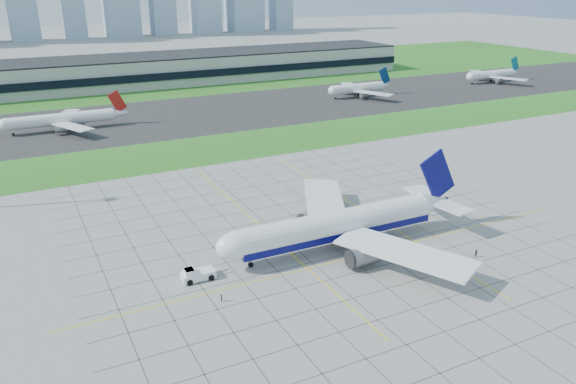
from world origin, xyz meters
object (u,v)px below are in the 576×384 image
(airliner, at_px, (339,225))
(crew_far, at_px, (476,253))
(crew_near, at_px, (221,298))
(distant_jet_1, at_px, (63,119))
(pushback_tug, at_px, (196,274))
(distant_jet_3, at_px, (492,74))
(distant_jet_2, at_px, (359,88))

(airliner, distance_m, crew_far, 30.08)
(crew_near, relative_size, distant_jet_1, 0.03)
(crew_near, bearing_deg, pushback_tug, 23.22)
(airliner, height_order, crew_far, airliner)
(pushback_tug, distance_m, crew_far, 59.51)
(distant_jet_1, relative_size, distant_jet_3, 1.07)
(airliner, relative_size, distant_jet_3, 1.45)
(crew_far, bearing_deg, crew_near, -173.44)
(pushback_tug, relative_size, distant_jet_3, 0.23)
(distant_jet_2, height_order, distant_jet_3, same)
(crew_far, xyz_separation_m, distant_jet_1, (-66.00, 155.31, 3.61))
(airliner, relative_size, crew_far, 35.34)
(airliner, relative_size, pushback_tug, 6.37)
(pushback_tug, height_order, distant_jet_1, distant_jet_1)
(crew_near, relative_size, crew_far, 0.89)
(airliner, xyz_separation_m, crew_near, (-31.35, -9.74, -4.48))
(airliner, relative_size, distant_jet_2, 1.45)
(airliner, bearing_deg, crew_near, -162.28)
(distant_jet_2, bearing_deg, crew_far, -115.38)
(airliner, relative_size, crew_near, 39.78)
(airliner, xyz_separation_m, distant_jet_3, (191.70, 141.66, -0.77))
(pushback_tug, bearing_deg, airliner, 0.20)
(airliner, xyz_separation_m, pushback_tug, (-32.89, 0.15, -4.06))
(pushback_tug, xyz_separation_m, crew_near, (1.54, -9.89, -0.42))
(crew_near, bearing_deg, crew_far, -83.94)
(pushback_tug, distance_m, distant_jet_1, 137.70)
(pushback_tug, height_order, distant_jet_2, distant_jet_2)
(distant_jet_1, height_order, distant_jet_2, same)
(crew_near, distance_m, distant_jet_3, 269.61)
(pushback_tug, relative_size, distant_jet_2, 0.23)
(distant_jet_2, xyz_separation_m, distant_jet_3, (92.65, 0.97, 0.00))
(crew_far, bearing_deg, distant_jet_2, 79.50)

